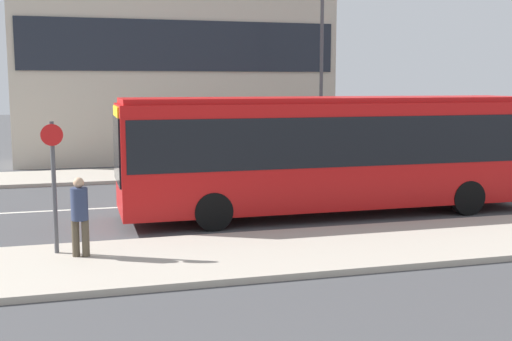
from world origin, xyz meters
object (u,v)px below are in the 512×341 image
parked_car_0 (482,158)px  street_lamp (322,53)px  bus_stop_sign (54,177)px  pedestrian_near_stop (80,212)px  city_bus (331,147)px

parked_car_0 → street_lamp: size_ratio=0.56×
bus_stop_sign → street_lamp: bearing=46.9°
pedestrian_near_stop → street_lamp: 15.00m
pedestrian_near_stop → bus_stop_sign: bus_stop_sign is taller
pedestrian_near_stop → bus_stop_sign: (-0.48, 0.41, 0.67)m
city_bus → parked_car_0: bearing=31.8°
bus_stop_sign → street_lamp: 14.86m
city_bus → pedestrian_near_stop: size_ratio=7.15×
city_bus → bus_stop_sign: (-7.21, -2.83, -0.15)m
city_bus → street_lamp: bearing=69.4°
bus_stop_sign → street_lamp: street_lamp is taller
pedestrian_near_stop → bus_stop_sign: bearing=155.2°
parked_car_0 → bus_stop_sign: bus_stop_sign is taller
city_bus → pedestrian_near_stop: (-6.73, -3.23, -0.82)m
city_bus → parked_car_0: size_ratio=2.65×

